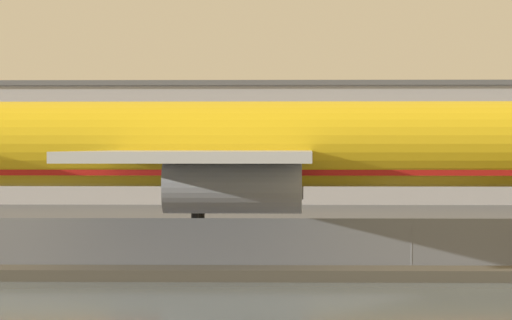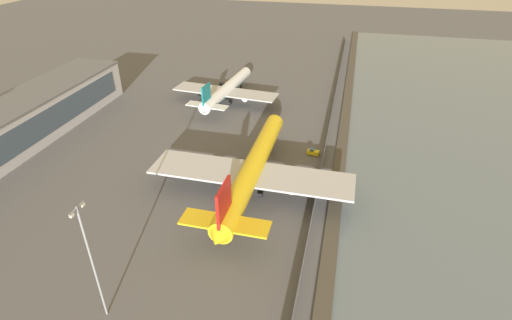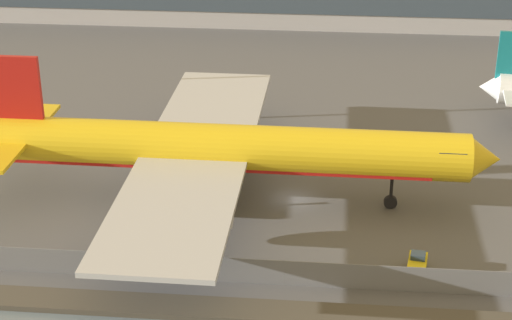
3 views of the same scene
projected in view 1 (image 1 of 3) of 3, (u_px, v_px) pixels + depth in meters
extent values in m
plane|color=#565659|center=(390.00, 247.00, 84.63)|extent=(500.00, 500.00, 0.00)
cube|color=#474238|center=(420.00, 274.00, 64.13)|extent=(320.00, 3.00, 0.50)
cube|color=slate|center=(411.00, 245.00, 68.62)|extent=(280.00, 0.08, 2.41)
cylinder|color=slate|center=(411.00, 245.00, 68.62)|extent=(0.10, 0.10, 2.41)
cylinder|color=yellow|center=(259.00, 144.00, 84.01)|extent=(49.12, 5.20, 4.79)
cube|color=red|center=(259.00, 167.00, 84.02)|extent=(41.75, 4.18, 0.86)
cube|color=#B7BABF|center=(227.00, 154.00, 95.87)|extent=(10.99, 23.65, 0.48)
cube|color=#B7BABF|center=(200.00, 156.00, 72.33)|extent=(10.99, 23.65, 0.48)
cylinder|color=#B7BABF|center=(249.00, 178.00, 93.95)|extent=(6.89, 2.69, 2.63)
cylinder|color=#B7BABF|center=(233.00, 187.00, 74.18)|extent=(6.89, 2.69, 2.63)
cylinder|color=black|center=(201.00, 209.00, 86.68)|extent=(0.38, 0.38, 2.80)
cylinder|color=black|center=(201.00, 233.00, 86.69)|extent=(1.55, 1.09, 1.54)
cylinder|color=black|center=(195.00, 213.00, 81.65)|extent=(0.38, 0.38, 2.80)
cylinder|color=black|center=(195.00, 239.00, 81.67)|extent=(1.55, 1.09, 1.54)
cube|color=#B2B2B7|center=(182.00, 145.00, 154.51)|extent=(115.51, 15.98, 11.72)
cube|color=#3D4C5B|center=(175.00, 139.00, 146.44)|extent=(106.27, 0.16, 7.03)
cube|color=#5B5E63|center=(182.00, 86.00, 154.46)|extent=(116.11, 16.58, 0.50)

